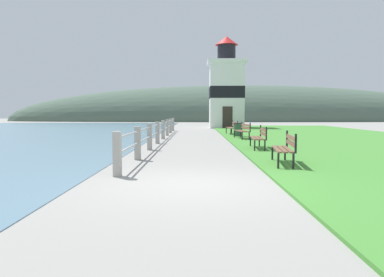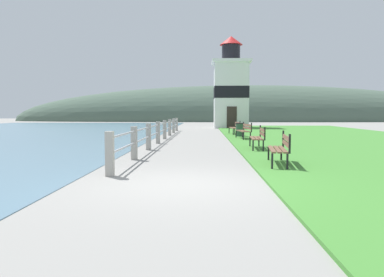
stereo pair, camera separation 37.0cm
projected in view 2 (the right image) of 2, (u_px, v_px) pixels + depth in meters
The scene contains 10 objects.
ground_plane at pixel (180, 185), 7.62m from camera, with size 160.00×160.00×0.00m, color gray.
grass_verge at pixel (338, 139), 20.37m from camera, with size 12.00×39.12×0.06m.
seawall_railing at pixel (162, 130), 19.18m from camera, with size 0.18×21.35×1.04m.
park_bench_near at pixel (281, 147), 10.18m from camera, with size 0.68×1.86×0.94m.
park_bench_midway at pixel (259, 136), 14.60m from camera, with size 0.60×2.01×0.94m.
park_bench_far at pixel (245, 130), 20.13m from camera, with size 0.69×1.99×0.94m.
park_bench_by_lighthouse at pixel (235, 127), 24.19m from camera, with size 0.60×2.02×0.94m.
lighthouse at pixel (231, 89), 35.20m from camera, with size 3.58×3.58×8.57m.
trash_bin at pixel (240, 130), 22.10m from camera, with size 0.54×0.54×0.84m.
distant_hillside at pixel (248, 121), 63.27m from camera, with size 80.00×16.00×12.00m.
Camera 2 is at (0.49, -7.52, 1.48)m, focal length 35.00 mm.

